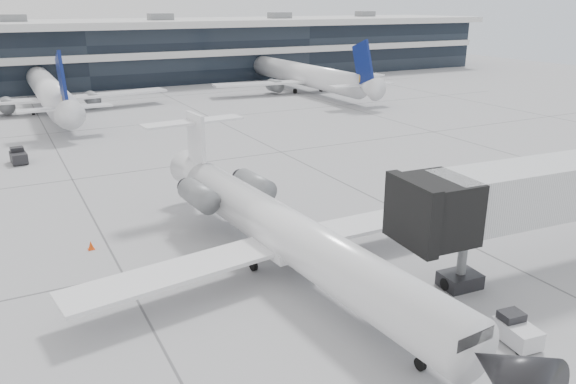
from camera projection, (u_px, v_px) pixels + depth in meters
ground at (284, 241)px, 35.52m from camera, size 220.00×220.00×0.00m
terminal at (78, 56)px, 102.65m from camera, size 170.00×22.00×10.00m
bg_jet_center at (52, 111)px, 78.09m from camera, size 32.00×40.00×9.60m
bg_jet_right at (302, 91)px, 95.72m from camera, size 32.00×40.00×9.60m
regional_jet at (287, 232)px, 30.76m from camera, size 24.29×30.36×7.01m
jet_bridge at (573, 185)px, 31.13m from camera, size 20.17×5.32×6.47m
baggage_tug at (516, 331)px, 24.81m from camera, size 1.44×2.17×1.30m
traffic_cone at (91, 245)px, 34.28m from camera, size 0.48×0.48×0.56m
far_tug at (18, 156)px, 52.61m from camera, size 1.52×2.37×1.44m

